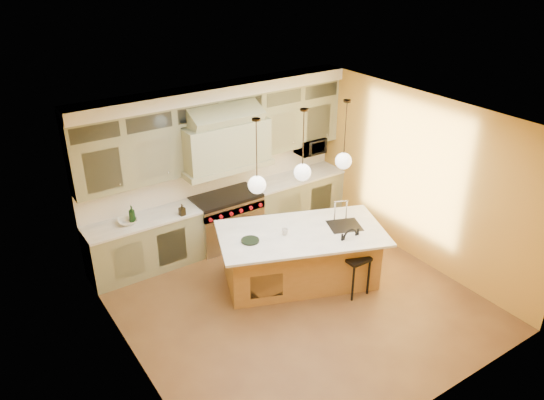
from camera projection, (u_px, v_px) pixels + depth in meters
floor at (296, 301)px, 8.20m from camera, size 5.00×5.00×0.00m
ceiling at (300, 122)px, 6.91m from camera, size 5.00×5.00×0.00m
wall_back at (215, 163)px, 9.41m from camera, size 5.00×0.00×5.00m
wall_front at (436, 311)px, 5.70m from camera, size 5.00×0.00×5.00m
wall_left at (129, 275)px, 6.31m from camera, size 0.00×5.00×5.00m
wall_right at (419, 179)px, 8.80m from camera, size 0.00×5.00×5.00m
back_cabinetry at (222, 169)px, 9.23m from camera, size 5.00×0.77×2.90m
range at (227, 219)px, 9.58m from camera, size 1.20×0.74×0.96m
kitchen_island at (300, 255)px, 8.52m from camera, size 2.91×2.21×1.35m
counter_stool at (354, 259)px, 8.18m from camera, size 0.38×0.38×1.07m
microwave at (310, 146)px, 10.20m from camera, size 0.54×0.37×0.30m
oil_bottle_a at (132, 214)px, 8.47m from camera, size 0.11×0.12×0.29m
oil_bottle_b at (182, 210)px, 8.70m from camera, size 0.10×0.10×0.20m
fruit_bowl at (128, 221)px, 8.48m from camera, size 0.36×0.36×0.08m
cup at (285, 232)px, 8.19m from camera, size 0.11×0.11×0.10m
pendant_left at (257, 183)px, 7.47m from camera, size 0.26×0.26×1.11m
pendant_center at (302, 170)px, 7.87m from camera, size 0.26×0.26×1.11m
pendant_right at (344, 159)px, 8.27m from camera, size 0.26×0.26×1.11m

